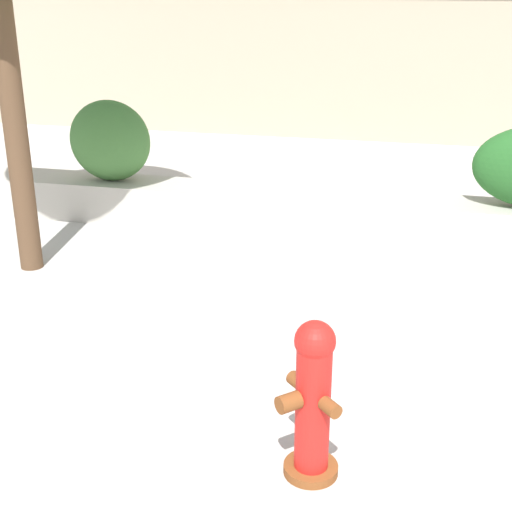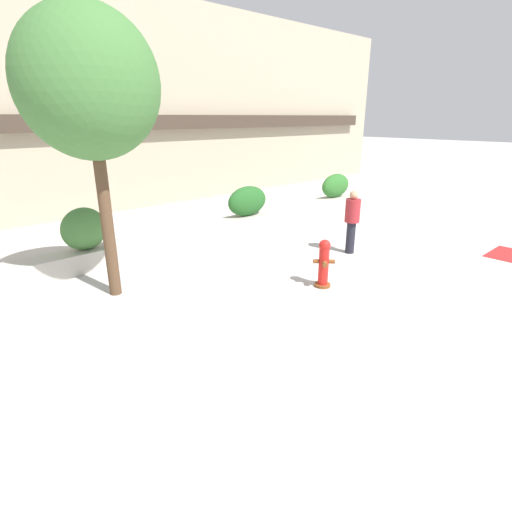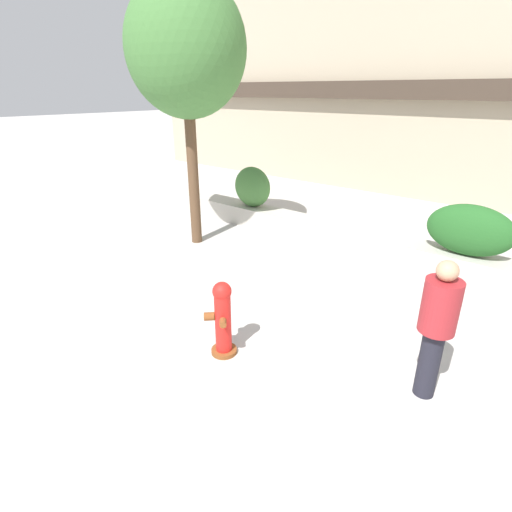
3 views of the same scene
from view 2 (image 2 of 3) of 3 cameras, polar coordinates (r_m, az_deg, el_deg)
ground_plane at (r=9.76m, az=22.18°, el=-3.68°), size 120.00×120.00×0.00m
building_facade at (r=17.70m, az=-15.44°, el=19.99°), size 30.00×1.36×8.00m
planter_wall_low at (r=13.16m, az=-1.66°, el=4.66°), size 18.00×0.70×0.50m
hedge_bush_0 at (r=10.47m, az=-23.37°, el=3.58°), size 1.08×0.64×1.04m
hedge_bush_1 at (r=13.08m, az=-1.24°, el=7.85°), size 1.53×0.63×0.96m
hedge_bush_2 at (r=16.53m, az=11.29°, el=9.84°), size 1.56×0.58×0.93m
fire_hydrant at (r=8.83m, az=9.66°, el=-0.99°), size 0.50×0.50×1.08m
street_tree at (r=8.36m, az=-22.67°, el=21.57°), size 2.58×2.32×5.48m
pedestrian at (r=11.11m, az=13.56°, el=5.30°), size 0.50×0.50×1.73m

